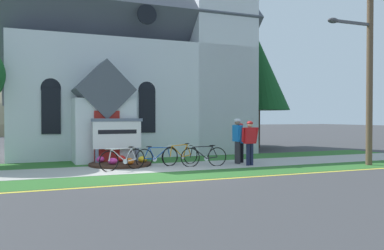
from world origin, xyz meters
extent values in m
plane|color=#3D3D3F|center=(0.00, 4.00, 0.00)|extent=(140.00, 140.00, 0.00)
cube|color=#A8A59E|center=(1.29, 1.53, 0.01)|extent=(32.00, 2.54, 0.01)
cube|color=#2D6628|center=(1.29, -0.69, 0.00)|extent=(32.00, 1.90, 0.01)
cube|color=#2D6628|center=(1.29, 3.93, 0.00)|extent=(24.00, 2.26, 0.01)
cube|color=yellow|center=(1.29, -1.78, 0.00)|extent=(28.00, 0.16, 0.01)
cube|color=silver|center=(1.29, 9.48, 2.69)|extent=(11.70, 8.84, 5.39)
cube|color=#4C515B|center=(1.29, 9.48, 6.91)|extent=(12.20, 9.00, 9.00)
cube|color=silver|center=(5.50, 6.71, 5.71)|extent=(3.29, 3.29, 11.42)
cube|color=silver|center=(-0.81, 4.26, 1.30)|extent=(2.40, 1.60, 2.60)
cube|color=#4C515B|center=(-0.81, 4.26, 2.95)|extent=(2.40, 1.80, 2.40)
cube|color=maroon|center=(-0.81, 3.44, 1.05)|extent=(1.00, 0.06, 2.10)
cube|color=black|center=(-2.80, 5.03, 2.10)|extent=(0.76, 0.06, 1.90)
cone|color=black|center=(-2.80, 5.03, 3.05)|extent=(0.80, 0.06, 0.80)
cube|color=black|center=(1.29, 5.03, 2.10)|extent=(0.76, 0.06, 1.90)
cone|color=black|center=(1.29, 5.03, 3.05)|extent=(0.80, 0.06, 0.80)
cylinder|color=black|center=(1.29, 5.03, 6.45)|extent=(0.90, 0.06, 0.90)
cube|color=slate|center=(-1.26, 3.17, 0.31)|extent=(0.12, 0.12, 0.62)
cube|color=slate|center=(0.36, 3.27, 0.31)|extent=(0.12, 0.12, 0.62)
cube|color=white|center=(-0.45, 3.22, 1.15)|extent=(1.93, 0.21, 1.06)
cube|color=slate|center=(-0.45, 3.22, 1.74)|extent=(2.05, 0.25, 0.12)
cube|color=black|center=(-0.45, 3.17, 1.27)|extent=(1.54, 0.11, 0.16)
cylinder|color=#382319|center=(-0.45, 2.70, 0.05)|extent=(2.37, 2.37, 0.10)
ellipsoid|color=gold|center=(0.40, 2.59, 0.22)|extent=(0.36, 0.36, 0.24)
ellipsoid|color=red|center=(-0.31, 3.18, 0.22)|extent=(0.36, 0.36, 0.24)
ellipsoid|color=#CC338C|center=(-1.14, 3.21, 0.22)|extent=(0.36, 0.36, 0.24)
ellipsoid|color=#CC338C|center=(-0.81, 2.36, 0.22)|extent=(0.36, 0.36, 0.24)
ellipsoid|color=orange|center=(-0.27, 2.03, 0.22)|extent=(0.36, 0.36, 0.24)
torus|color=black|center=(-0.17, 1.46, 0.35)|extent=(0.72, 0.24, 0.74)
torus|color=black|center=(-1.19, 1.16, 0.35)|extent=(0.72, 0.24, 0.74)
cylinder|color=#B7B7BC|center=(-0.84, 1.26, 0.52)|extent=(0.56, 0.20, 0.48)
cylinder|color=#B7B7BC|center=(-0.73, 1.30, 0.76)|extent=(0.76, 0.26, 0.05)
cylinder|color=#B7B7BC|center=(-0.46, 1.38, 0.53)|extent=(0.26, 0.11, 0.48)
cylinder|color=#B7B7BC|center=(-0.37, 1.40, 0.32)|extent=(0.42, 0.16, 0.09)
cylinder|color=#B7B7BC|center=(-0.26, 1.44, 0.56)|extent=(0.22, 0.10, 0.43)
cylinder|color=#B7B7BC|center=(-1.14, 1.17, 0.55)|extent=(0.13, 0.07, 0.41)
ellipsoid|color=black|center=(-0.35, 1.41, 0.79)|extent=(0.25, 0.15, 0.05)
cylinder|color=silver|center=(-1.10, 1.18, 0.77)|extent=(0.43, 0.15, 0.03)
cylinder|color=silver|center=(-0.58, 1.34, 0.30)|extent=(0.18, 0.07, 0.18)
torus|color=black|center=(2.90, 1.15, 0.35)|extent=(0.72, 0.14, 0.73)
torus|color=black|center=(1.86, 1.30, 0.35)|extent=(0.72, 0.14, 0.73)
cylinder|color=black|center=(2.21, 1.25, 0.52)|extent=(0.57, 0.12, 0.48)
cylinder|color=black|center=(2.33, 1.24, 0.75)|extent=(0.77, 0.15, 0.04)
cylinder|color=black|center=(2.60, 1.20, 0.52)|extent=(0.26, 0.07, 0.47)
cylinder|color=black|center=(2.69, 1.18, 0.32)|extent=(0.42, 0.10, 0.09)
cylinder|color=black|center=(2.80, 1.17, 0.55)|extent=(0.22, 0.07, 0.42)
cylinder|color=black|center=(1.90, 1.30, 0.54)|extent=(0.12, 0.05, 0.41)
ellipsoid|color=black|center=(2.71, 1.18, 0.78)|extent=(0.25, 0.11, 0.05)
cylinder|color=silver|center=(1.95, 1.29, 0.76)|extent=(0.44, 0.09, 0.03)
cylinder|color=silver|center=(2.48, 1.21, 0.29)|extent=(0.18, 0.05, 0.18)
torus|color=black|center=(2.26, 2.23, 0.36)|extent=(0.71, 0.31, 0.75)
torus|color=black|center=(1.25, 1.83, 0.36)|extent=(0.71, 0.31, 0.75)
cylinder|color=orange|center=(1.60, 1.96, 0.53)|extent=(0.56, 0.25, 0.48)
cylinder|color=orange|center=(1.71, 2.01, 0.77)|extent=(0.76, 0.33, 0.05)
cylinder|color=orange|center=(1.97, 2.11, 0.54)|extent=(0.26, 0.13, 0.49)
cylinder|color=orange|center=(2.06, 2.15, 0.33)|extent=(0.42, 0.20, 0.09)
cylinder|color=orange|center=(2.17, 2.19, 0.57)|extent=(0.22, 0.12, 0.43)
cylinder|color=orange|center=(1.29, 1.84, 0.56)|extent=(0.13, 0.08, 0.41)
ellipsoid|color=black|center=(2.08, 2.16, 0.81)|extent=(0.25, 0.16, 0.05)
cylinder|color=silver|center=(1.33, 1.86, 0.78)|extent=(0.42, 0.19, 0.03)
cylinder|color=silver|center=(1.86, 2.07, 0.30)|extent=(0.17, 0.09, 0.18)
torus|color=black|center=(0.23, 1.76, 0.33)|extent=(0.70, 0.16, 0.71)
torus|color=black|center=(1.28, 1.95, 0.33)|extent=(0.70, 0.16, 0.71)
cylinder|color=#194CA5|center=(0.93, 1.89, 0.49)|extent=(0.58, 0.14, 0.44)
cylinder|color=#194CA5|center=(0.81, 1.87, 0.71)|extent=(0.79, 0.17, 0.07)
cylinder|color=#194CA5|center=(0.53, 1.82, 0.51)|extent=(0.27, 0.08, 0.46)
cylinder|color=#194CA5|center=(0.44, 1.80, 0.31)|extent=(0.43, 0.11, 0.09)
cylinder|color=#194CA5|center=(0.32, 1.78, 0.53)|extent=(0.23, 0.07, 0.41)
cylinder|color=#194CA5|center=(1.24, 1.94, 0.51)|extent=(0.13, 0.06, 0.37)
ellipsoid|color=black|center=(0.42, 1.80, 0.76)|extent=(0.25, 0.12, 0.05)
cylinder|color=silver|center=(1.20, 1.94, 0.71)|extent=(0.44, 0.10, 0.03)
cylinder|color=silver|center=(0.65, 1.84, 0.28)|extent=(0.18, 0.05, 0.18)
cylinder|color=black|center=(4.31, 1.76, 0.40)|extent=(0.15, 0.15, 0.79)
cylinder|color=black|center=(4.28, 1.98, 0.40)|extent=(0.15, 0.15, 0.79)
cube|color=blue|center=(4.30, 1.87, 1.08)|extent=(0.24, 0.46, 0.58)
sphere|color=tan|center=(4.30, 1.87, 1.48)|extent=(0.21, 0.21, 0.21)
ellipsoid|color=red|center=(4.30, 1.87, 1.53)|extent=(0.28, 0.24, 0.14)
cylinder|color=blue|center=(4.28, 1.60, 1.11)|extent=(0.09, 0.14, 0.53)
cylinder|color=blue|center=(4.31, 2.15, 1.11)|extent=(0.09, 0.24, 0.53)
cylinder|color=#2D2D33|center=(3.96, 1.57, 0.44)|extent=(0.15, 0.15, 0.89)
cylinder|color=#2D2D33|center=(3.96, 1.41, 0.44)|extent=(0.15, 0.15, 0.89)
cube|color=blue|center=(3.96, 1.49, 1.21)|extent=(0.20, 0.50, 0.65)
sphere|color=#936B51|center=(3.96, 1.49, 1.65)|extent=(0.23, 0.23, 0.23)
ellipsoid|color=silver|center=(3.96, 1.49, 1.71)|extent=(0.29, 0.24, 0.16)
cylinder|color=blue|center=(4.00, 1.79, 1.24)|extent=(0.09, 0.21, 0.59)
cylinder|color=blue|center=(3.92, 1.19, 1.24)|extent=(0.09, 0.20, 0.59)
cylinder|color=#191E38|center=(4.04, 0.81, 0.42)|extent=(0.15, 0.15, 0.84)
cylinder|color=#191E38|center=(4.20, 0.83, 0.42)|extent=(0.15, 0.15, 0.84)
cube|color=red|center=(4.12, 0.82, 1.15)|extent=(0.49, 0.25, 0.61)
sphere|color=beige|center=(4.12, 0.82, 1.56)|extent=(0.22, 0.22, 0.22)
ellipsoid|color=red|center=(4.12, 0.82, 1.62)|extent=(0.26, 0.29, 0.15)
cylinder|color=red|center=(3.83, 0.83, 1.18)|extent=(0.09, 0.12, 0.56)
cylinder|color=red|center=(4.41, 0.81, 1.18)|extent=(0.09, 0.23, 0.56)
cylinder|color=brown|center=(8.47, -0.79, 3.90)|extent=(0.24, 0.24, 7.80)
cube|color=#4C4C51|center=(7.57, -0.79, 5.40)|extent=(1.80, 0.10, 0.10)
ellipsoid|color=#3F3F44|center=(6.67, -0.79, 5.40)|extent=(0.44, 0.28, 0.20)
cylinder|color=#3D2D1E|center=(9.09, 8.36, 1.13)|extent=(0.35, 0.35, 2.27)
cone|color=#14471E|center=(9.09, 8.36, 4.45)|extent=(3.86, 3.86, 4.36)
camera|label=1|loc=(-3.87, -12.66, 1.85)|focal=38.12mm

